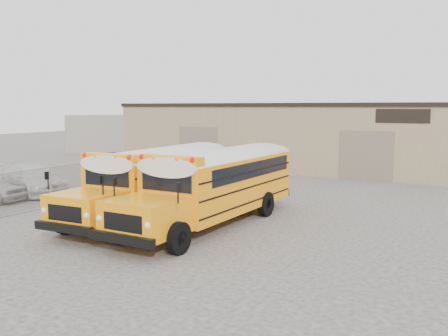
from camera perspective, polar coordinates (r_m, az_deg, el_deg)
The scene contains 9 objects.
ground at distance 19.43m, azimuth -7.43°, elevation -6.23°, with size 120.00×120.00×0.00m, color #3F3D3A.
warehouse at distance 36.87m, azimuth 11.87°, elevation 3.69°, with size 30.20×10.20×4.67m.
chainlink_fence at distance 25.38m, azimuth -14.08°, elevation -1.18°, with size 0.07×18.07×1.81m.
distant_building_left at distance 50.01m, azimuth -12.07°, elevation 3.87°, with size 8.00×6.00×3.60m, color gray.
school_bus_left at distance 25.47m, azimuth -0.40°, elevation 0.70°, with size 3.05×9.72×2.81m.
school_bus_right at distance 24.17m, azimuth 6.37°, elevation 0.41°, with size 2.95×9.83×2.88m.
tarp_bundle at distance 18.80m, azimuth -6.88°, elevation -4.16°, with size 1.27×1.20×1.57m.
car_white at distance 27.39m, azimuth -20.95°, elevation -1.19°, with size 2.07×5.10×1.48m, color silver.
car_dark at distance 31.48m, azimuth -11.20°, elevation 0.29°, with size 1.71×4.91×1.62m, color black.
Camera 1 is at (11.60, -14.94, 4.44)m, focal length 40.00 mm.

